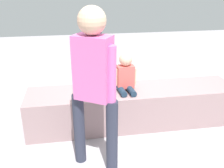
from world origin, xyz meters
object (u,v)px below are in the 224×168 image
(child_seated, at_px, (126,75))
(adult_standing, at_px, (94,78))
(cake_box_white, at_px, (101,89))
(handbag_black_leather, at_px, (100,100))
(party_cup_red, at_px, (163,85))
(gift_bag, at_px, (195,88))
(water_bottle_near_gift, at_px, (140,88))
(cake_plate, at_px, (101,93))

(child_seated, distance_m, adult_standing, 0.90)
(cake_box_white, xyz_separation_m, handbag_black_leather, (-0.08, -0.52, 0.05))
(child_seated, height_order, party_cup_red, child_seated)
(gift_bag, height_order, party_cup_red, gift_bag)
(water_bottle_near_gift, bearing_deg, adult_standing, -119.40)
(adult_standing, height_order, party_cup_red, adult_standing)
(cake_plate, relative_size, party_cup_red, 2.11)
(water_bottle_near_gift, bearing_deg, gift_bag, -20.87)
(handbag_black_leather, bearing_deg, party_cup_red, 24.10)
(child_seated, distance_m, cake_box_white, 1.23)
(cake_plate, relative_size, handbag_black_leather, 0.63)
(adult_standing, bearing_deg, handbag_black_leather, 81.36)
(cake_box_white, bearing_deg, cake_plate, -96.70)
(cake_plate, relative_size, cake_box_white, 0.69)
(child_seated, relative_size, water_bottle_near_gift, 2.10)
(child_seated, bearing_deg, cake_box_white, 100.20)
(child_seated, xyz_separation_m, adult_standing, (-0.46, -0.73, 0.26))
(handbag_black_leather, bearing_deg, adult_standing, -98.64)
(gift_bag, bearing_deg, water_bottle_near_gift, 159.13)
(gift_bag, relative_size, water_bottle_near_gift, 1.65)
(handbag_black_leather, bearing_deg, gift_bag, 2.20)
(child_seated, bearing_deg, adult_standing, -122.09)
(adult_standing, xyz_separation_m, cake_box_white, (0.27, 1.78, -0.89))
(child_seated, relative_size, cake_plate, 2.16)
(cake_plate, xyz_separation_m, handbag_black_leather, (0.05, 0.60, -0.38))
(adult_standing, height_order, water_bottle_near_gift, adult_standing)
(gift_bag, bearing_deg, child_seated, -155.52)
(party_cup_red, relative_size, cake_box_white, 0.33)
(cake_box_white, bearing_deg, child_seated, -79.80)
(party_cup_red, bearing_deg, adult_standing, -127.56)
(child_seated, xyz_separation_m, water_bottle_near_gift, (0.46, 0.90, -0.60))
(party_cup_red, distance_m, handbag_black_leather, 1.30)
(child_seated, xyz_separation_m, cake_plate, (-0.32, -0.07, -0.19))
(gift_bag, xyz_separation_m, cake_box_white, (-1.47, 0.46, -0.10))
(adult_standing, distance_m, gift_bag, 2.33)
(party_cup_red, bearing_deg, cake_plate, -137.55)
(cake_plate, bearing_deg, adult_standing, -102.03)
(adult_standing, relative_size, party_cup_red, 15.02)
(cake_plate, distance_m, gift_bag, 1.77)
(cake_plate, bearing_deg, gift_bag, 22.34)
(gift_bag, relative_size, cake_box_white, 1.18)
(handbag_black_leather, bearing_deg, water_bottle_near_gift, 27.18)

